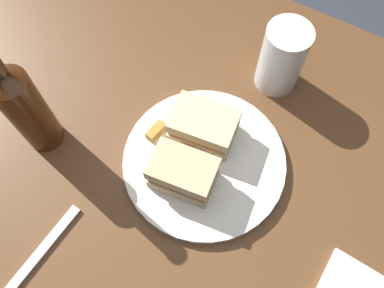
# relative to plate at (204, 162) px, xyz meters

# --- Properties ---
(ground_plane) EXTENTS (6.00, 6.00, 0.00)m
(ground_plane) POSITION_rel_plate_xyz_m (0.06, -0.02, -0.75)
(ground_plane) COLOR #333842
(dining_table) EXTENTS (1.12, 0.82, 0.75)m
(dining_table) POSITION_rel_plate_xyz_m (0.06, -0.02, -0.38)
(dining_table) COLOR brown
(dining_table) RESTS_ON ground
(plate) EXTENTS (0.29, 0.29, 0.02)m
(plate) POSITION_rel_plate_xyz_m (0.00, 0.00, 0.00)
(plate) COLOR silver
(plate) RESTS_ON dining_table
(sandwich_half_left) EXTENTS (0.12, 0.09, 0.06)m
(sandwich_half_left) POSITION_rel_plate_xyz_m (0.03, -0.04, 0.04)
(sandwich_half_left) COLOR beige
(sandwich_half_left) RESTS_ON plate
(sandwich_half_right) EXTENTS (0.11, 0.08, 0.07)m
(sandwich_half_right) POSITION_rel_plate_xyz_m (0.01, 0.05, 0.04)
(sandwich_half_right) COLOR #CCB284
(sandwich_half_right) RESTS_ON plate
(potato_wedge_front) EXTENTS (0.04, 0.02, 0.02)m
(potato_wedge_front) POSITION_rel_plate_xyz_m (0.05, 0.05, 0.02)
(potato_wedge_front) COLOR #AD702D
(potato_wedge_front) RESTS_ON plate
(potato_wedge_middle) EXTENTS (0.02, 0.04, 0.02)m
(potato_wedge_middle) POSITION_rel_plate_xyz_m (0.03, 0.02, 0.02)
(potato_wedge_middle) COLOR #B77F33
(potato_wedge_middle) RESTS_ON plate
(potato_wedge_back) EXTENTS (0.02, 0.04, 0.02)m
(potato_wedge_back) POSITION_rel_plate_xyz_m (0.04, -0.01, 0.02)
(potato_wedge_back) COLOR gold
(potato_wedge_back) RESTS_ON plate
(potato_wedge_left_edge) EXTENTS (0.02, 0.04, 0.02)m
(potato_wedge_left_edge) POSITION_rel_plate_xyz_m (0.10, -0.00, 0.02)
(potato_wedge_left_edge) COLOR #B77F33
(potato_wedge_left_edge) RESTS_ON plate
(potato_wedge_right_edge) EXTENTS (0.04, 0.03, 0.02)m
(potato_wedge_right_edge) POSITION_rel_plate_xyz_m (0.03, 0.06, 0.02)
(potato_wedge_right_edge) COLOR #AD702D
(potato_wedge_right_edge) RESTS_ON plate
(pint_glass) EXTENTS (0.08, 0.08, 0.14)m
(pint_glass) POSITION_rel_plate_xyz_m (-0.03, -0.22, 0.05)
(pint_glass) COLOR white
(pint_glass) RESTS_ON dining_table
(cider_bottle) EXTENTS (0.06, 0.06, 0.28)m
(cider_bottle) POSITION_rel_plate_xyz_m (0.28, 0.10, 0.10)
(cider_bottle) COLOR #47230F
(cider_bottle) RESTS_ON dining_table
(fork) EXTENTS (0.03, 0.18, 0.01)m
(fork) POSITION_rel_plate_xyz_m (0.15, 0.27, -0.00)
(fork) COLOR silver
(fork) RESTS_ON dining_table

